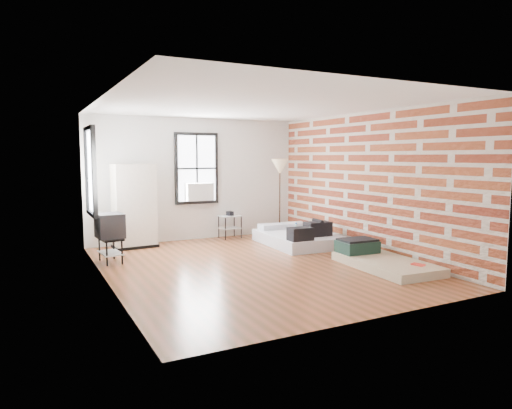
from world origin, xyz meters
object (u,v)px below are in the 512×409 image
mattress_bare (379,259)px  tv_stand (110,228)px  floor_lamp (280,170)px  side_table (230,220)px  wardrobe (134,206)px  mattress_main (299,237)px

mattress_bare → tv_stand: size_ratio=2.16×
floor_lamp → mattress_bare: bearing=-87.5°
mattress_bare → side_table: bearing=111.2°
side_table → floor_lamp: floor_lamp is taller
mattress_bare → wardrobe: (-3.45, 3.66, 0.76)m
mattress_main → mattress_bare: bearing=-82.8°
tv_stand → mattress_main: bearing=-7.4°
wardrobe → mattress_bare: bearing=-51.5°
mattress_main → side_table: side_table is taller
mattress_main → mattress_bare: (0.19, -2.31, -0.04)m
mattress_bare → tv_stand: 4.85m
mattress_main → side_table: bearing=128.1°
mattress_bare → wardrobe: wardrobe is taller
mattress_main → tv_stand: bearing=-179.6°
mattress_main → mattress_bare: 2.31m
mattress_main → side_table: (-1.02, 1.43, 0.26)m
mattress_bare → tv_stand: (-4.15, 2.45, 0.52)m
side_table → tv_stand: size_ratio=0.71×
mattress_main → tv_stand: tv_stand is taller
side_table → tv_stand: (-2.94, -1.28, 0.21)m
mattress_main → tv_stand: size_ratio=2.17×
mattress_bare → side_table: 3.93m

